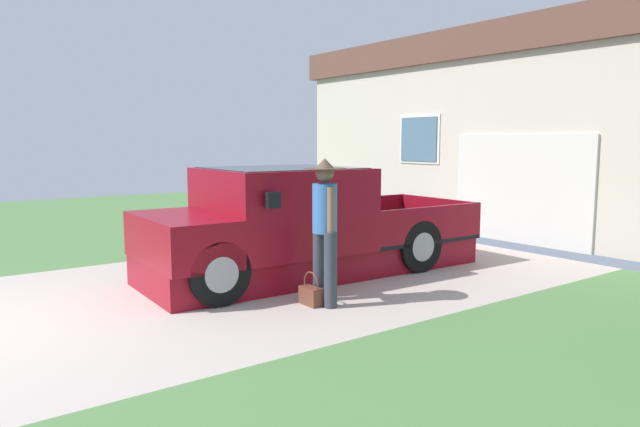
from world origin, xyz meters
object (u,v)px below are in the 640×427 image
Objects in this scene: pickup_truck at (291,227)px; person_with_hat at (325,223)px; wheeled_trash_bin at (347,204)px; house_with_garage at (543,132)px; handbag at (311,294)px.

pickup_truck is 2.94× the size of person_with_hat.
wheeled_trash_bin is (-3.01, 3.53, -0.14)m from pickup_truck.
pickup_truck is at bearing -5.71° from person_with_hat.
pickup_truck is 1.59m from person_with_hat.
house_with_garage is 9.83× the size of wheeled_trash_bin.
pickup_truck is 4.80× the size of wheeled_trash_bin.
wheeled_trash_bin is (-4.44, 4.18, 0.46)m from handbag.
pickup_truck is 4.64m from wheeled_trash_bin.
handbag is 9.53m from house_with_garage.
person_with_hat is at bearing 67.87° from handbag.
wheeled_trash_bin is at bearing 136.69° from handbag.
wheeled_trash_bin is at bearing -47.15° from pickup_truck.
house_with_garage is 5.29m from wheeled_trash_bin.
person_with_hat is at bearing -41.78° from wheeled_trash_bin.
person_with_hat reaches higher than wheeled_trash_bin.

